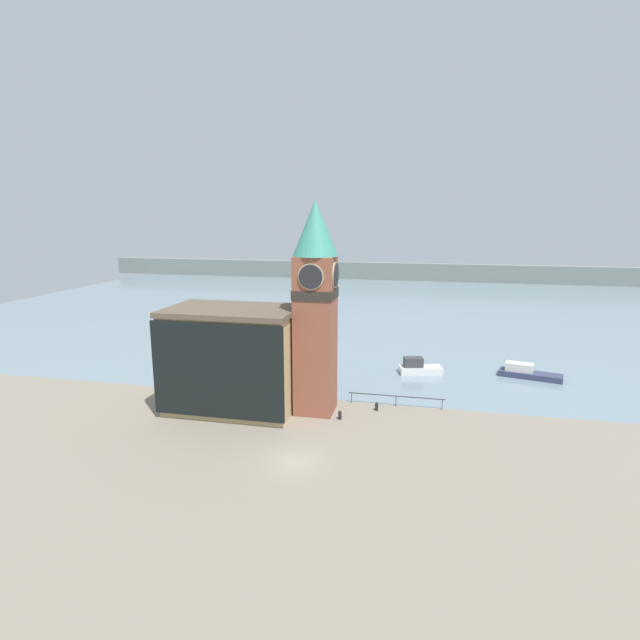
{
  "coord_description": "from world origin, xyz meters",
  "views": [
    {
      "loc": [
        9.45,
        -34.08,
        18.57
      ],
      "look_at": [
        0.36,
        7.76,
        9.57
      ],
      "focal_mm": 28.0,
      "sensor_mm": 36.0,
      "label": 1
    }
  ],
  "objects_px": {
    "clock_tower": "(315,303)",
    "mooring_bollard_near": "(377,406)",
    "boat_far": "(527,373)",
    "pier_building": "(233,359)",
    "boat_near": "(418,368)",
    "mooring_bollard_far": "(340,415)"
  },
  "relations": [
    {
      "from": "clock_tower",
      "to": "mooring_bollard_near",
      "type": "bearing_deg",
      "value": 12.89
    },
    {
      "from": "mooring_bollard_far",
      "to": "mooring_bollard_near",
      "type": "bearing_deg",
      "value": 42.87
    },
    {
      "from": "boat_far",
      "to": "boat_near",
      "type": "bearing_deg",
      "value": -160.35
    },
    {
      "from": "clock_tower",
      "to": "pier_building",
      "type": "height_order",
      "value": "clock_tower"
    },
    {
      "from": "boat_near",
      "to": "mooring_bollard_near",
      "type": "height_order",
      "value": "boat_near"
    },
    {
      "from": "clock_tower",
      "to": "mooring_bollard_near",
      "type": "xyz_separation_m",
      "value": [
        5.78,
        1.32,
        -10.14
      ]
    },
    {
      "from": "clock_tower",
      "to": "boat_near",
      "type": "bearing_deg",
      "value": 56.05
    },
    {
      "from": "mooring_bollard_far",
      "to": "boat_far",
      "type": "bearing_deg",
      "value": 41.03
    },
    {
      "from": "boat_near",
      "to": "mooring_bollard_far",
      "type": "xyz_separation_m",
      "value": [
        -6.79,
        -15.61,
        -0.25
      ]
    },
    {
      "from": "boat_near",
      "to": "mooring_bollard_far",
      "type": "distance_m",
      "value": 17.02
    },
    {
      "from": "boat_far",
      "to": "mooring_bollard_near",
      "type": "distance_m",
      "value": 21.26
    },
    {
      "from": "pier_building",
      "to": "boat_near",
      "type": "bearing_deg",
      "value": 40.89
    },
    {
      "from": "clock_tower",
      "to": "pier_building",
      "type": "bearing_deg",
      "value": -172.5
    },
    {
      "from": "pier_building",
      "to": "boat_near",
      "type": "xyz_separation_m",
      "value": [
        17.43,
        15.09,
        -4.31
      ]
    },
    {
      "from": "pier_building",
      "to": "mooring_bollard_near",
      "type": "relative_size",
      "value": 14.9
    },
    {
      "from": "clock_tower",
      "to": "pier_building",
      "type": "relative_size",
      "value": 1.6
    },
    {
      "from": "boat_near",
      "to": "boat_far",
      "type": "distance_m",
      "value": 12.5
    },
    {
      "from": "clock_tower",
      "to": "mooring_bollard_far",
      "type": "xyz_separation_m",
      "value": [
        2.67,
        -1.57,
        -10.14
      ]
    },
    {
      "from": "clock_tower",
      "to": "mooring_bollard_far",
      "type": "bearing_deg",
      "value": -30.4
    },
    {
      "from": "boat_far",
      "to": "mooring_bollard_far",
      "type": "bearing_deg",
      "value": -124.52
    },
    {
      "from": "clock_tower",
      "to": "mooring_bollard_near",
      "type": "distance_m",
      "value": 11.75
    },
    {
      "from": "boat_far",
      "to": "pier_building",
      "type": "bearing_deg",
      "value": -137.05
    }
  ]
}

